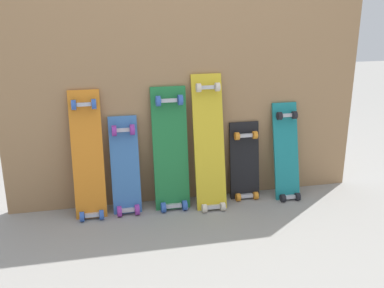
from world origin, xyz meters
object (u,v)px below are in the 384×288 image
object	(u,v)px
skateboard_orange	(88,160)
skateboard_teal	(286,156)
skateboard_black	(245,165)
skateboard_yellow	(209,148)
skateboard_blue	(125,170)
skateboard_green	(171,154)

from	to	relation	value
skateboard_orange	skateboard_teal	xyz separation A→B (m)	(1.35, -0.01, -0.08)
skateboard_orange	skateboard_black	xyz separation A→B (m)	(1.06, 0.04, -0.14)
skateboard_yellow	skateboard_teal	size ratio (longest dim) A/B	1.30
skateboard_blue	skateboard_black	bearing A→B (deg)	2.23
skateboard_blue	skateboard_green	distance (m)	0.31
skateboard_blue	skateboard_black	xyz separation A→B (m)	(0.83, 0.03, -0.05)
skateboard_green	skateboard_black	xyz separation A→B (m)	(0.53, 0.03, -0.14)
skateboard_orange	skateboard_yellow	bearing A→B (deg)	-1.82
skateboard_blue	skateboard_green	xyz separation A→B (m)	(0.30, 0.00, 0.09)
skateboard_orange	skateboard_teal	world-z (taller)	skateboard_orange
skateboard_yellow	skateboard_black	xyz separation A→B (m)	(0.27, 0.06, -0.17)
skateboard_black	skateboard_teal	world-z (taller)	skateboard_teal
skateboard_yellow	skateboard_green	bearing A→B (deg)	172.78
skateboard_blue	skateboard_black	size ratio (longest dim) A/B	1.14
skateboard_orange	skateboard_black	bearing A→B (deg)	1.97
skateboard_black	skateboard_yellow	bearing A→B (deg)	-167.35
skateboard_orange	skateboard_teal	bearing A→B (deg)	-0.33
skateboard_orange	skateboard_yellow	size ratio (longest dim) A/B	0.92
skateboard_blue	skateboard_green	bearing A→B (deg)	0.57
skateboard_green	skateboard_teal	distance (m)	0.82
skateboard_black	skateboard_teal	xyz separation A→B (m)	(0.29, -0.04, 0.06)
skateboard_orange	skateboard_black	size ratio (longest dim) A/B	1.44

